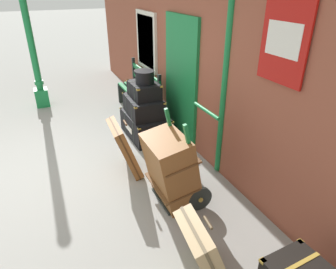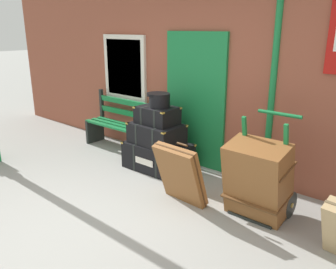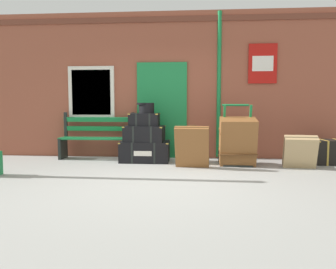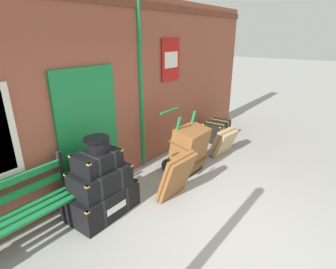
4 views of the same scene
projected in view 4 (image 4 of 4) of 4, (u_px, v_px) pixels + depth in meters
name	position (u px, v px, depth m)	size (l,w,h in m)	color
ground_plane	(230.00, 250.00, 3.34)	(60.00, 60.00, 0.00)	gray
brick_facade	(87.00, 97.00, 4.23)	(10.40, 0.35, 3.20)	brown
platform_bench	(15.00, 217.00, 3.24)	(1.60, 0.43, 1.01)	#197A3D
steamer_trunk_base	(102.00, 200.00, 3.98)	(1.03, 0.67, 0.43)	black
steamer_trunk_middle	(100.00, 179.00, 3.83)	(0.83, 0.58, 0.33)	black
steamer_trunk_top	(97.00, 161.00, 3.74)	(0.61, 0.45, 0.27)	black
round_hatbox	(98.00, 143.00, 3.69)	(0.36, 0.33, 0.21)	black
porters_trolley	(181.00, 157.00, 5.25)	(0.71, 0.64, 1.19)	black
large_brown_trunk	(189.00, 150.00, 5.08)	(0.70, 0.60, 0.95)	brown
suitcase_brown	(176.00, 177.00, 4.26)	(0.65, 0.42, 0.80)	brown
suitcase_olive	(223.00, 142.00, 5.85)	(0.62, 0.46, 0.62)	tan
corner_trunk	(217.00, 131.00, 6.76)	(0.72, 0.53, 0.49)	black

